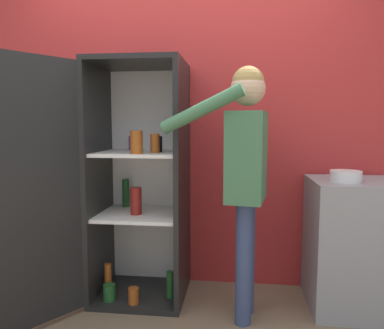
% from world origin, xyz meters
% --- Properties ---
extents(wall_back, '(7.00, 0.06, 2.55)m').
position_xyz_m(wall_back, '(0.00, 0.98, 1.27)').
color(wall_back, '#B72D2D').
rests_on(wall_back, ground_plane).
extents(refrigerator, '(1.07, 1.13, 1.73)m').
position_xyz_m(refrigerator, '(-0.39, 0.55, 0.86)').
color(refrigerator, black).
rests_on(refrigerator, ground_plane).
extents(person, '(0.67, 0.53, 1.64)m').
position_xyz_m(person, '(0.50, 0.40, 1.05)').
color(person, '#384770').
rests_on(person, ground_plane).
extents(counter, '(0.59, 0.58, 0.90)m').
position_xyz_m(counter, '(1.25, 0.64, 0.45)').
color(counter, gray).
rests_on(counter, ground_plane).
extents(bowl, '(0.20, 0.20, 0.07)m').
position_xyz_m(bowl, '(1.16, 0.56, 0.94)').
color(bowl, white).
rests_on(bowl, counter).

